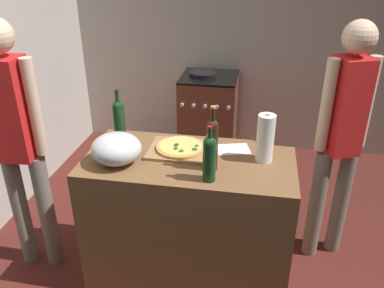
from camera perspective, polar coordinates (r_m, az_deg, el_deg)
name	(u,v)px	position (r m, az deg, el deg)	size (l,w,h in m)	color
ground_plane	(212,211)	(3.56, 2.87, -9.56)	(3.97, 3.31, 0.02)	#511E19
kitchen_wall_rear	(232,30)	(4.34, 5.79, 16.04)	(3.97, 0.10, 2.60)	#BCB7AD
kitchen_wall_left	(2,55)	(3.61, -25.66, 11.44)	(0.10, 3.31, 2.60)	#BCB7AD
counter	(189,219)	(2.68, -0.38, -10.75)	(1.30, 0.66, 0.92)	brown
cutting_board	(180,150)	(2.51, -1.70, -0.86)	(0.40, 0.32, 0.02)	#9E7247
pizza	(180,147)	(2.50, -1.70, -0.44)	(0.31, 0.31, 0.03)	tan
mixing_bowl	(116,149)	(2.39, -10.85, -0.66)	(0.30, 0.30, 0.18)	#B2B2B7
paper_towel_roll	(265,138)	(2.39, 10.53, 0.83)	(0.10, 0.10, 0.30)	white
wine_bottle_green	(209,157)	(2.15, 2.52, -1.86)	(0.07, 0.07, 0.33)	#143819
wine_bottle_dark	(212,142)	(2.24, 2.94, 0.26)	(0.07, 0.07, 0.39)	#331E0F
wine_bottle_amber	(119,118)	(2.67, -10.50, 3.71)	(0.08, 0.08, 0.34)	#143819
recipe_sheet	(233,149)	(2.55, 5.90, -0.74)	(0.21, 0.15, 0.00)	white
stove	(209,117)	(4.22, 2.40, 3.90)	(0.57, 0.60, 0.95)	brown
person_in_stripes	(17,136)	(2.73, -23.89, 1.00)	(0.38, 0.21, 1.75)	slate
person_in_red	(342,133)	(2.78, 20.78, 1.46)	(0.34, 0.26, 1.71)	slate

